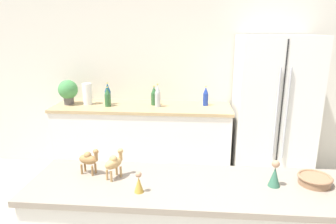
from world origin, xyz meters
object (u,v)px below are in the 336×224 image
(fruit_bowl, at_px, (315,180))
(wise_man_figurine_purple, at_px, (275,175))
(back_bottle_1, at_px, (206,96))
(back_bottle_3, at_px, (154,96))
(camel_figurine, at_px, (89,159))
(wise_man_figurine_crimson, at_px, (139,183))
(camel_figurine_second, at_px, (114,162))
(potted_plant, at_px, (68,91))
(back_bottle_0, at_px, (108,94))
(refrigerator, at_px, (272,113))
(back_bottle_4, at_px, (108,97))
(back_bottle_2, at_px, (158,96))
(paper_towel_roll, at_px, (87,94))

(fruit_bowl, xyz_separation_m, wise_man_figurine_purple, (-0.24, -0.04, 0.04))
(back_bottle_1, relative_size, back_bottle_3, 1.00)
(back_bottle_1, bearing_deg, camel_figurine, -112.40)
(wise_man_figurine_crimson, bearing_deg, camel_figurine_second, 139.14)
(potted_plant, height_order, back_bottle_1, potted_plant)
(potted_plant, xyz_separation_m, back_bottle_1, (1.65, 0.08, -0.06))
(back_bottle_0, bearing_deg, wise_man_figurine_crimson, -69.88)
(refrigerator, distance_m, camel_figurine_second, 2.25)
(back_bottle_1, distance_m, back_bottle_4, 1.16)
(camel_figurine, bearing_deg, wise_man_figurine_purple, -3.21)
(back_bottle_0, distance_m, wise_man_figurine_purple, 2.40)
(potted_plant, xyz_separation_m, fruit_bowl, (2.19, -1.81, -0.12))
(back_bottle_0, bearing_deg, back_bottle_2, -5.98)
(paper_towel_roll, bearing_deg, potted_plant, -174.89)
(back_bottle_2, bearing_deg, refrigerator, -0.53)
(refrigerator, relative_size, wise_man_figurine_crimson, 14.39)
(wise_man_figurine_purple, bearing_deg, back_bottle_0, 128.17)
(potted_plant, bearing_deg, back_bottle_0, 4.12)
(paper_towel_roll, distance_m, wise_man_figurine_crimson, 2.23)
(refrigerator, relative_size, potted_plant, 5.82)
(camel_figurine, relative_size, camel_figurine_second, 0.98)
(potted_plant, xyz_separation_m, paper_towel_roll, (0.23, 0.02, -0.04))
(refrigerator, distance_m, back_bottle_1, 0.78)
(refrigerator, height_order, back_bottle_0, refrigerator)
(back_bottle_0, xyz_separation_m, back_bottle_3, (0.56, 0.02, -0.02))
(back_bottle_1, height_order, back_bottle_4, back_bottle_1)
(paper_towel_roll, xyz_separation_m, back_bottle_1, (1.42, 0.06, -0.02))
(refrigerator, bearing_deg, camel_figurine, -131.05)
(back_bottle_1, xyz_separation_m, wise_man_figurine_crimson, (-0.43, -2.06, -0.04))
(refrigerator, relative_size, camel_figurine_second, 10.14)
(paper_towel_roll, distance_m, camel_figurine, 1.92)
(camel_figurine_second, relative_size, wise_man_figurine_purple, 1.09)
(wise_man_figurine_purple, bearing_deg, camel_figurine, 176.79)
(wise_man_figurine_crimson, bearing_deg, back_bottle_1, 78.14)
(fruit_bowl, height_order, wise_man_figurine_purple, wise_man_figurine_purple)
(potted_plant, bearing_deg, camel_figurine, -64.02)
(paper_towel_roll, relative_size, back_bottle_1, 1.10)
(camel_figurine, height_order, wise_man_figurine_purple, camel_figurine)
(camel_figurine_second, bearing_deg, back_bottle_4, 107.05)
(back_bottle_1, distance_m, fruit_bowl, 1.97)
(refrigerator, height_order, fruit_bowl, refrigerator)
(potted_plant, distance_m, wise_man_figurine_purple, 2.70)
(paper_towel_roll, height_order, camel_figurine, paper_towel_roll)
(refrigerator, relative_size, wise_man_figurine_purple, 11.07)
(back_bottle_0, distance_m, camel_figurine, 1.87)
(back_bottle_1, xyz_separation_m, camel_figurine, (-0.77, -1.87, 0.00))
(paper_towel_roll, bearing_deg, camel_figurine, -70.37)
(potted_plant, distance_m, back_bottle_2, 1.09)
(camel_figurine, relative_size, wise_man_figurine_purple, 1.07)
(fruit_bowl, bearing_deg, paper_towel_roll, 137.03)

